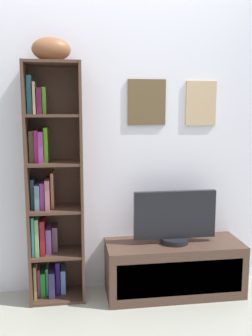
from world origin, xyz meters
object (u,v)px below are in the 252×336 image
bookshelf (50,193)px  television (175,218)px  tv_stand (174,268)px  football (51,49)px

bookshelf → television: (0.95, -0.09, -0.21)m
tv_stand → television: (0.00, 0.00, 0.41)m
tv_stand → television: size_ratio=1.66×
football → television: 1.55m
bookshelf → football: size_ratio=6.50×
bookshelf → tv_stand: bookshelf is taller
bookshelf → television: bearing=-5.4°
bookshelf → tv_stand: 1.14m
television → football: bearing=176.2°
football → television: (0.91, -0.06, -1.25)m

